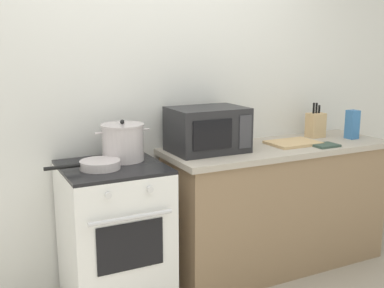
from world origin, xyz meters
The scene contains 11 objects.
back_wall centered at (0.30, 0.97, 1.25)m, with size 4.40×0.10×2.50m, color silver.
lower_cabinet_right centered at (0.90, 0.62, 0.44)m, with size 1.64×0.56×0.88m, color #8C7051.
countertop_right centered at (0.90, 0.62, 0.90)m, with size 1.70×0.60×0.04m, color #ADA393.
stove centered at (-0.35, 0.60, 0.46)m, with size 0.60×0.64×0.92m.
stock_pot centered at (-0.25, 0.69, 1.04)m, with size 0.35×0.27×0.26m.
frying_pan centered at (-0.44, 0.56, 0.95)m, with size 0.44×0.24×0.05m.
microwave centered at (0.34, 0.68, 1.07)m, with size 0.50×0.37×0.30m.
cutting_board centered at (1.01, 0.60, 0.93)m, with size 0.36×0.26×0.02m, color tan.
knife_block centered at (1.34, 0.74, 1.02)m, with size 0.13×0.10×0.27m.
pasta_box centered at (1.55, 0.57, 1.03)m, with size 0.08×0.08×0.22m, color teal.
oven_mitt centered at (1.17, 0.44, 0.93)m, with size 0.18×0.14×0.02m, color #384C42.
Camera 1 is at (-1.14, -2.04, 1.63)m, focal length 43.73 mm.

